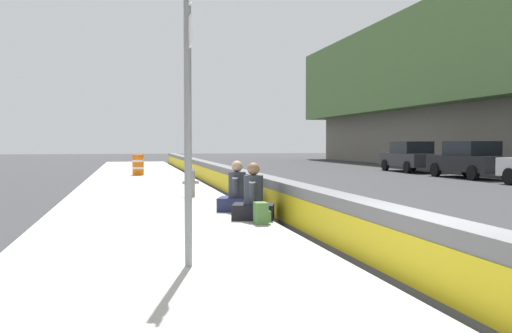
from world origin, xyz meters
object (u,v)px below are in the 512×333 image
seated_person_foreground (253,201)px  construction_barrel (138,165)px  parked_car_fourth (470,160)px  fire_hydrant (191,180)px  seated_person_middle (237,195)px  parked_car_midline (411,157)px  route_sign_post (188,95)px  backpack (261,213)px

seated_person_foreground → construction_barrel: seated_person_foreground is taller
seated_person_foreground → parked_car_fourth: size_ratio=0.24×
fire_hydrant → seated_person_middle: size_ratio=0.80×
parked_car_fourth → construction_barrel: bearing=77.0°
parked_car_midline → route_sign_post: bearing=146.2°
route_sign_post → backpack: route_sign_post is taller
parked_car_midline → seated_person_middle: bearing=141.9°
seated_person_middle → construction_barrel: size_ratio=1.16×
seated_person_middle → backpack: bearing=-178.3°
fire_hydrant → parked_car_fourth: (7.43, -13.68, 0.27)m
fire_hydrant → parked_car_fourth: size_ratio=0.19×
route_sign_post → seated_person_middle: size_ratio=3.26×
seated_person_middle → backpack: 2.07m
fire_hydrant → construction_barrel: 10.95m
seated_person_middle → seated_person_foreground: bearing=-177.3°
route_sign_post → construction_barrel: (19.70, 0.30, -1.59)m
construction_barrel → parked_car_fourth: parked_car_fourth is taller
parked_car_fourth → route_sign_post: bearing=138.0°
route_sign_post → parked_car_fourth: bearing=-42.0°
fire_hydrant → seated_person_foreground: 4.93m
construction_barrel → parked_car_fourth: bearing=-103.0°
backpack → construction_barrel: (16.45, 1.97, 0.28)m
seated_person_foreground → construction_barrel: bearing=7.1°
route_sign_post → parked_car_midline: bearing=-33.8°
parked_car_fourth → parked_car_midline: same height
parked_car_fourth → parked_car_midline: bearing=-1.0°
fire_hydrant → seated_person_middle: 3.57m
route_sign_post → seated_person_foreground: (3.94, -1.67, -1.72)m
seated_person_foreground → seated_person_middle: 1.37m
seated_person_middle → parked_car_midline: parked_car_midline is taller
seated_person_middle → parked_car_fourth: parked_car_fourth is taller
construction_barrel → parked_car_midline: (2.34, -15.04, 0.24)m
seated_person_middle → parked_car_midline: bearing=-38.1°
route_sign_post → seated_person_foreground: size_ratio=3.25×
route_sign_post → seated_person_middle: route_sign_post is taller
seated_person_middle → backpack: size_ratio=2.76×
backpack → route_sign_post: bearing=152.8°
fire_hydrant → construction_barrel: (10.87, 1.27, 0.03)m
fire_hydrant → parked_car_midline: bearing=-46.2°
seated_person_foreground → route_sign_post: bearing=157.0°
fire_hydrant → backpack: bearing=-172.8°
seated_person_middle → construction_barrel: seated_person_middle is taller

